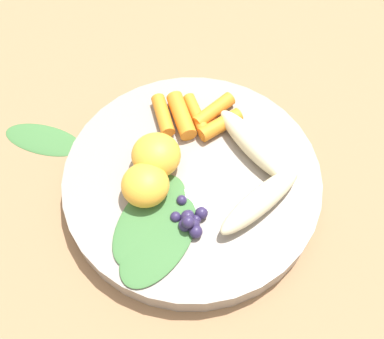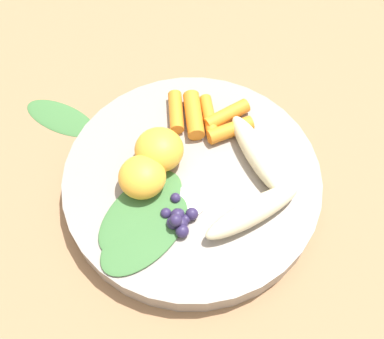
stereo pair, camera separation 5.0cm
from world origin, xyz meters
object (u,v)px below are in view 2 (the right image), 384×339
Objects in this scene: orange_segment_near at (142,177)px; banana_peeled_left at (258,154)px; kale_leaf_stray at (60,117)px; banana_peeled_right at (253,212)px; bowl at (192,181)px.

banana_peeled_left is at bearing 42.84° from orange_segment_near.
banana_peeled_left is at bearing -171.35° from kale_leaf_stray.
banana_peeled_right is at bearing 174.02° from kale_leaf_stray.
orange_segment_near is at bearing -136.28° from bowl.
bowl is 5.66× the size of orange_segment_near.
kale_leaf_stray is (-0.15, 0.05, -0.05)m from orange_segment_near.
orange_segment_near reaches higher than kale_leaf_stray.
kale_leaf_stray is at bearing 116.00° from banana_peeled_right.
bowl is at bearing 109.68° from banana_peeled_right.
kale_leaf_stray is at bearing 46.59° from banana_peeled_left.
kale_leaf_stray is at bearing 163.13° from orange_segment_near.
bowl is at bearing 79.62° from banana_peeled_left.
orange_segment_near is at bearing 131.49° from banana_peeled_right.
banana_peeled_right is 1.11× the size of kale_leaf_stray.
banana_peeled_right is (0.02, -0.07, 0.00)m from banana_peeled_left.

